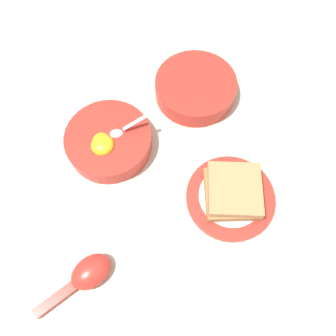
{
  "coord_description": "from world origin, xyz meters",
  "views": [
    {
      "loc": [
        -0.05,
        -0.25,
        0.61
      ],
      "look_at": [
        0.0,
        0.01,
        0.02
      ],
      "focal_mm": 35.0,
      "sensor_mm": 36.0,
      "label": 1
    }
  ],
  "objects": [
    {
      "name": "egg_bowl",
      "position": [
        -0.1,
        0.09,
        0.02
      ],
      "size": [
        0.17,
        0.17,
        0.07
      ],
      "color": "red",
      "rests_on": "ground_plane"
    },
    {
      "name": "toast_plate",
      "position": [
        0.11,
        -0.07,
        0.01
      ],
      "size": [
        0.17,
        0.17,
        0.01
      ],
      "color": "red",
      "rests_on": "ground_plane"
    },
    {
      "name": "ground_plane",
      "position": [
        0.0,
        0.0,
        0.0
      ],
      "size": [
        3.0,
        3.0,
        0.0
      ],
      "primitive_type": "plane",
      "color": "beige"
    },
    {
      "name": "soup_spoon",
      "position": [
        -0.18,
        -0.16,
        0.02
      ],
      "size": [
        0.15,
        0.1,
        0.03
      ],
      "color": "red",
      "rests_on": "ground_plane"
    },
    {
      "name": "congee_bowl",
      "position": [
        0.1,
        0.18,
        0.02
      ],
      "size": [
        0.18,
        0.18,
        0.04
      ],
      "color": "red",
      "rests_on": "ground_plane"
    },
    {
      "name": "toast_sandwich",
      "position": [
        0.11,
        -0.07,
        0.03
      ],
      "size": [
        0.12,
        0.12,
        0.04
      ],
      "color": "#9E7042",
      "rests_on": "toast_plate"
    }
  ]
}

